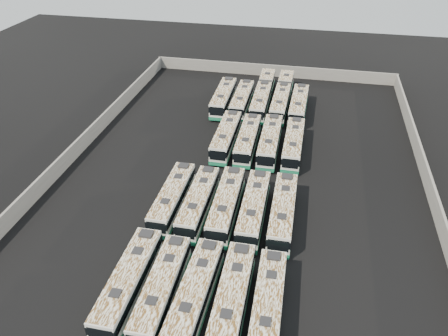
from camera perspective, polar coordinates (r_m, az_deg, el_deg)
ground at (r=53.53m, az=1.86°, el=-1.97°), size 140.00×140.00×0.00m
perimeter_wall at (r=52.91m, az=1.89°, el=-0.99°), size 45.20×73.20×2.20m
bus_front_far_left at (r=40.17m, az=-12.32°, el=-14.35°), size 2.49×11.40×3.21m
bus_front_left at (r=39.21m, az=-8.12°, el=-15.38°), size 2.54×11.06×3.10m
bus_front_center at (r=38.46m, az=-3.83°, el=-16.22°), size 2.67×11.32×3.17m
bus_front_right at (r=37.97m, az=1.02°, el=-16.93°), size 2.56×11.43×3.21m
bus_front_far_right at (r=37.74m, az=5.71°, el=-17.71°), size 2.59×11.11×3.11m
bus_midfront_far_left at (r=48.78m, az=-6.73°, el=-3.90°), size 2.33×10.93×3.08m
bus_midfront_left at (r=47.87m, az=-3.35°, el=-4.50°), size 2.33×10.95×3.08m
bus_midfront_center at (r=47.43m, az=0.29°, el=-4.78°), size 2.58×11.28×3.17m
bus_midfront_right at (r=46.99m, az=3.90°, el=-5.30°), size 2.52×11.23×3.16m
bus_midfront_far_right at (r=46.84m, az=7.68°, el=-5.70°), size 2.51×11.24×3.16m
bus_midback_left at (r=60.11m, az=0.27°, el=4.12°), size 2.45×11.23×3.16m
bus_midback_center at (r=59.56m, az=3.11°, el=3.72°), size 2.50×10.97×3.08m
bus_midback_right at (r=59.30m, az=6.02°, el=3.50°), size 2.55×11.33×3.18m
bus_midback_far_right at (r=59.16m, az=9.04°, el=3.12°), size 2.33×10.98×3.09m
bus_back_far_left at (r=71.65m, az=-0.07°, el=9.14°), size 2.67×11.50×3.23m
bus_back_left at (r=71.15m, az=2.36°, el=8.88°), size 2.42×11.02×3.10m
bus_back_center at (r=73.31m, az=5.11°, el=9.54°), size 2.64×17.31×3.13m
bus_back_right at (r=73.11m, az=7.61°, el=9.31°), size 2.47×17.22×3.12m
bus_back_far_right at (r=70.18m, az=9.72°, el=8.09°), size 2.55×11.25×3.16m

